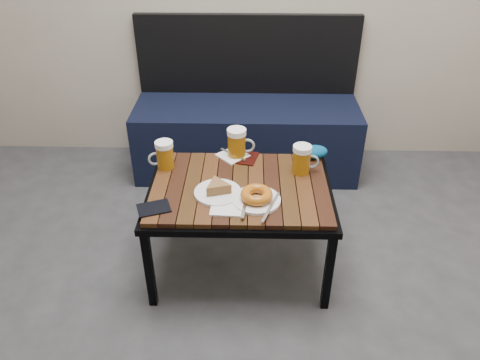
{
  "coord_description": "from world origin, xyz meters",
  "views": [
    {
      "loc": [
        -0.01,
        -0.95,
        1.65
      ],
      "look_at": [
        -0.05,
        0.82,
        0.5
      ],
      "focal_mm": 35.0,
      "sensor_mm": 36.0,
      "label": 1
    }
  ],
  "objects_px": {
    "plate_pie": "(218,190)",
    "passport_navy": "(154,208)",
    "beer_mug_left": "(164,155)",
    "plate_bagel": "(256,197)",
    "beer_mug_centre": "(237,143)",
    "passport_burgundy": "(247,158)",
    "knit_pouch": "(314,152)",
    "cafe_table": "(240,193)",
    "bench": "(247,130)",
    "beer_mug_right": "(302,159)"
  },
  "relations": [
    {
      "from": "passport_navy",
      "to": "passport_burgundy",
      "type": "relative_size",
      "value": 1.03
    },
    {
      "from": "beer_mug_left",
      "to": "knit_pouch",
      "type": "bearing_deg",
      "value": 168.49
    },
    {
      "from": "beer_mug_right",
      "to": "passport_burgundy",
      "type": "distance_m",
      "value": 0.29
    },
    {
      "from": "bench",
      "to": "plate_pie",
      "type": "distance_m",
      "value": 1.05
    },
    {
      "from": "plate_pie",
      "to": "passport_navy",
      "type": "height_order",
      "value": "plate_pie"
    },
    {
      "from": "beer_mug_left",
      "to": "passport_navy",
      "type": "height_order",
      "value": "beer_mug_left"
    },
    {
      "from": "bench",
      "to": "beer_mug_centre",
      "type": "height_order",
      "value": "bench"
    },
    {
      "from": "plate_bagel",
      "to": "plate_pie",
      "type": "bearing_deg",
      "value": 162.5
    },
    {
      "from": "beer_mug_right",
      "to": "cafe_table",
      "type": "bearing_deg",
      "value": -158.7
    },
    {
      "from": "plate_pie",
      "to": "passport_burgundy",
      "type": "height_order",
      "value": "plate_pie"
    },
    {
      "from": "plate_pie",
      "to": "plate_bagel",
      "type": "relative_size",
      "value": 0.77
    },
    {
      "from": "bench",
      "to": "beer_mug_right",
      "type": "height_order",
      "value": "bench"
    },
    {
      "from": "cafe_table",
      "to": "beer_mug_left",
      "type": "xyz_separation_m",
      "value": [
        -0.36,
        0.15,
        0.11
      ]
    },
    {
      "from": "beer_mug_centre",
      "to": "knit_pouch",
      "type": "xyz_separation_m",
      "value": [
        0.38,
        0.0,
        -0.05
      ]
    },
    {
      "from": "plate_bagel",
      "to": "passport_navy",
      "type": "relative_size",
      "value": 2.0
    },
    {
      "from": "beer_mug_centre",
      "to": "passport_burgundy",
      "type": "relative_size",
      "value": 1.15
    },
    {
      "from": "bench",
      "to": "passport_navy",
      "type": "distance_m",
      "value": 1.21
    },
    {
      "from": "beer_mug_centre",
      "to": "plate_bagel",
      "type": "distance_m",
      "value": 0.4
    },
    {
      "from": "plate_pie",
      "to": "knit_pouch",
      "type": "relative_size",
      "value": 1.48
    },
    {
      "from": "plate_bagel",
      "to": "passport_burgundy",
      "type": "xyz_separation_m",
      "value": [
        -0.04,
        0.36,
        -0.02
      ]
    },
    {
      "from": "bench",
      "to": "cafe_table",
      "type": "height_order",
      "value": "bench"
    },
    {
      "from": "plate_bagel",
      "to": "beer_mug_left",
      "type": "bearing_deg",
      "value": 148.01
    },
    {
      "from": "beer_mug_left",
      "to": "plate_bagel",
      "type": "relative_size",
      "value": 0.51
    },
    {
      "from": "plate_pie",
      "to": "passport_burgundy",
      "type": "bearing_deg",
      "value": 67.92
    },
    {
      "from": "beer_mug_centre",
      "to": "beer_mug_right",
      "type": "height_order",
      "value": "beer_mug_centre"
    },
    {
      "from": "cafe_table",
      "to": "beer_mug_centre",
      "type": "relative_size",
      "value": 5.56
    },
    {
      "from": "plate_pie",
      "to": "passport_burgundy",
      "type": "relative_size",
      "value": 1.58
    },
    {
      "from": "beer_mug_centre",
      "to": "passport_navy",
      "type": "bearing_deg",
      "value": -127.12
    },
    {
      "from": "plate_bagel",
      "to": "beer_mug_right",
      "type": "bearing_deg",
      "value": 48.94
    },
    {
      "from": "bench",
      "to": "knit_pouch",
      "type": "height_order",
      "value": "bench"
    },
    {
      "from": "beer_mug_right",
      "to": "knit_pouch",
      "type": "relative_size",
      "value": 1.0
    },
    {
      "from": "beer_mug_right",
      "to": "knit_pouch",
      "type": "distance_m",
      "value": 0.16
    },
    {
      "from": "plate_pie",
      "to": "bench",
      "type": "bearing_deg",
      "value": 83.4
    },
    {
      "from": "bench",
      "to": "plate_bagel",
      "type": "distance_m",
      "value": 1.09
    },
    {
      "from": "beer_mug_right",
      "to": "bench",
      "type": "bearing_deg",
      "value": 106.62
    },
    {
      "from": "bench",
      "to": "plate_bagel",
      "type": "relative_size",
      "value": 5.18
    },
    {
      "from": "beer_mug_left",
      "to": "bench",
      "type": "bearing_deg",
      "value": -136.1
    },
    {
      "from": "plate_bagel",
      "to": "knit_pouch",
      "type": "bearing_deg",
      "value": 53.4
    },
    {
      "from": "beer_mug_left",
      "to": "plate_bagel",
      "type": "bearing_deg",
      "value": 127.6
    },
    {
      "from": "knit_pouch",
      "to": "bench",
      "type": "bearing_deg",
      "value": 116.41
    },
    {
      "from": "passport_navy",
      "to": "beer_mug_left",
      "type": "bearing_deg",
      "value": 160.37
    },
    {
      "from": "cafe_table",
      "to": "beer_mug_centre",
      "type": "bearing_deg",
      "value": 94.29
    },
    {
      "from": "beer_mug_right",
      "to": "plate_pie",
      "type": "height_order",
      "value": "beer_mug_right"
    },
    {
      "from": "cafe_table",
      "to": "knit_pouch",
      "type": "height_order",
      "value": "knit_pouch"
    },
    {
      "from": "knit_pouch",
      "to": "passport_burgundy",
      "type": "bearing_deg",
      "value": -176.4
    },
    {
      "from": "beer_mug_left",
      "to": "knit_pouch",
      "type": "height_order",
      "value": "beer_mug_left"
    },
    {
      "from": "beer_mug_centre",
      "to": "passport_burgundy",
      "type": "height_order",
      "value": "beer_mug_centre"
    },
    {
      "from": "bench",
      "to": "knit_pouch",
      "type": "distance_m",
      "value": 0.8
    },
    {
      "from": "cafe_table",
      "to": "passport_navy",
      "type": "relative_size",
      "value": 6.21
    },
    {
      "from": "knit_pouch",
      "to": "plate_pie",
      "type": "bearing_deg",
      "value": -144.02
    }
  ]
}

